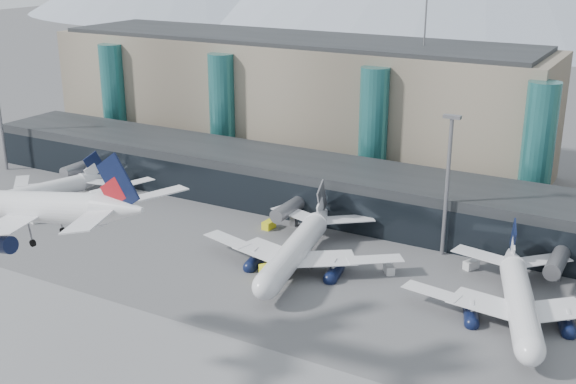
% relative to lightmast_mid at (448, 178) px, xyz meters
% --- Properties ---
extents(ground, '(900.00, 900.00, 0.00)m').
position_rel_lightmast_mid_xyz_m(ground, '(-30.00, -48.00, -14.42)').
color(ground, '#515154').
rests_on(ground, ground).
extents(runway_strip, '(400.00, 40.00, 0.04)m').
position_rel_lightmast_mid_xyz_m(runway_strip, '(-30.00, -63.00, -14.40)').
color(runway_strip, slate).
rests_on(runway_strip, ground).
extents(runway_markings, '(128.00, 1.00, 0.02)m').
position_rel_lightmast_mid_xyz_m(runway_markings, '(-30.00, -63.00, -14.37)').
color(runway_markings, gold).
rests_on(runway_markings, ground).
extents(concourse, '(170.00, 27.00, 10.00)m').
position_rel_lightmast_mid_xyz_m(concourse, '(-30.02, 9.73, -9.45)').
color(concourse, black).
rests_on(concourse, ground).
extents(terminal_main, '(130.00, 30.00, 31.00)m').
position_rel_lightmast_mid_xyz_m(terminal_main, '(-55.00, 42.00, 1.03)').
color(terminal_main, gray).
rests_on(terminal_main, ground).
extents(teal_towers, '(116.40, 19.40, 46.00)m').
position_rel_lightmast_mid_xyz_m(teal_towers, '(-44.99, 26.01, -0.41)').
color(teal_towers, '#256969').
rests_on(teal_towers, ground).
extents(lightmast_mid, '(3.00, 1.20, 25.60)m').
position_rel_lightmast_mid_xyz_m(lightmast_mid, '(0.00, 0.00, 0.00)').
color(lightmast_mid, slate).
rests_on(lightmast_mid, ground).
extents(hero_jet, '(33.78, 34.52, 11.13)m').
position_rel_lightmast_mid_xyz_m(hero_jet, '(-31.29, -59.55, 8.93)').
color(hero_jet, silver).
rests_on(hero_jet, ground).
extents(jet_parked_left, '(31.41, 33.21, 10.67)m').
position_rel_lightmast_mid_xyz_m(jet_parked_left, '(-82.07, -15.73, -10.38)').
color(jet_parked_left, silver).
rests_on(jet_parked_left, ground).
extents(jet_parked_mid, '(37.73, 38.32, 12.36)m').
position_rel_lightmast_mid_xyz_m(jet_parked_mid, '(-20.69, -15.47, -9.74)').
color(jet_parked_mid, silver).
rests_on(jet_parked_mid, ground).
extents(jet_parked_right, '(34.70, 36.51, 11.72)m').
position_rel_lightmast_mid_xyz_m(jet_parked_right, '(16.63, -15.59, -9.98)').
color(jet_parked_right, silver).
rests_on(jet_parked_right, ground).
extents(veh_a, '(3.09, 2.21, 1.57)m').
position_rel_lightmast_mid_xyz_m(veh_a, '(-76.62, -24.88, -13.64)').
color(veh_a, silver).
rests_on(veh_a, ground).
extents(veh_b, '(1.86, 2.82, 1.56)m').
position_rel_lightmast_mid_xyz_m(veh_b, '(-33.50, -4.76, -13.64)').
color(veh_b, yellow).
rests_on(veh_b, ground).
extents(veh_d, '(2.50, 3.03, 1.53)m').
position_rel_lightmast_mid_xyz_m(veh_d, '(6.29, -3.57, -13.65)').
color(veh_d, silver).
rests_on(veh_d, ground).
extents(veh_f, '(2.93, 3.47, 1.71)m').
position_rel_lightmast_mid_xyz_m(veh_f, '(-86.18, -10.55, -13.56)').
color(veh_f, '#535359').
rests_on(veh_f, ground).
extents(veh_g, '(2.65, 2.84, 1.44)m').
position_rel_lightmast_mid_xyz_m(veh_g, '(-5.40, -12.06, -13.70)').
color(veh_g, silver).
rests_on(veh_g, ground).
extents(veh_h, '(4.31, 4.73, 2.34)m').
position_rel_lightmast_mid_xyz_m(veh_h, '(-21.70, -23.20, -13.25)').
color(veh_h, yellow).
rests_on(veh_h, ground).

